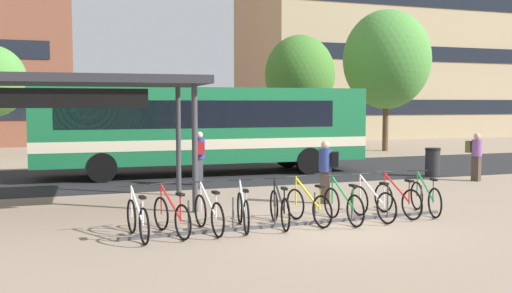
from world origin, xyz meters
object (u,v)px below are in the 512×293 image
parked_bicycle_green_6 (343,205)px  street_tree_0 (300,75)px  parked_bicycle_yellow_5 (308,206)px  parked_bicycle_white_0 (138,219)px  parked_bicycle_red_8 (397,200)px  commuter_black_pack_1 (327,168)px  parked_bicycle_white_2 (209,214)px  transit_shelter (60,84)px  parked_bicycle_white_7 (372,203)px  parked_bicycle_silver_3 (243,211)px  parked_bicycle_green_9 (425,198)px  trash_bin (433,162)px  city_bus (206,127)px  parked_bicycle_red_1 (172,216)px  street_tree_1 (387,60)px  commuter_olive_pack_0 (476,153)px  commuter_red_pack_2 (200,154)px  parked_bicycle_black_4 (280,209)px

parked_bicycle_green_6 → street_tree_0: 16.55m
parked_bicycle_green_6 → parked_bicycle_yellow_5: bearing=76.7°
street_tree_0 → parked_bicycle_white_0: bearing=-122.8°
parked_bicycle_red_8 → commuter_black_pack_1: (-0.87, 1.99, 0.57)m
parked_bicycle_white_2 → commuter_black_pack_1: commuter_black_pack_1 is taller
transit_shelter → commuter_black_pack_1: 7.02m
parked_bicycle_white_7 → parked_bicycle_white_0: bearing=85.4°
parked_bicycle_silver_3 → parked_bicycle_white_7: bearing=-80.6°
street_tree_0 → parked_bicycle_white_7: bearing=-106.9°
parked_bicycle_green_9 → parked_bicycle_red_8: bearing=101.4°
parked_bicycle_white_7 → trash_bin: trash_bin is taller
city_bus → trash_bin: 8.37m
parked_bicycle_red_1 → trash_bin: 12.06m
city_bus → parked_bicycle_white_2: (-2.12, -9.20, -1.39)m
commuter_black_pack_1 → transit_shelter: bearing=19.6°
street_tree_1 → parked_bicycle_white_0: bearing=-133.7°
city_bus → parked_bicycle_white_0: (-3.56, -9.32, -1.39)m
city_bus → parked_bicycle_white_2: size_ratio=7.04×
parked_bicycle_red_8 → commuter_olive_pack_0: commuter_olive_pack_0 is taller
street_tree_0 → commuter_red_pack_2: bearing=-129.4°
parked_bicycle_white_0 → parked_bicycle_green_9: 6.81m
parked_bicycle_silver_3 → parked_bicycle_red_8: 3.84m
trash_bin → parked_bicycle_yellow_5: bearing=-142.0°
parked_bicycle_yellow_5 → parked_bicycle_white_0: bearing=82.1°
trash_bin → commuter_olive_pack_0: bearing=-64.6°
commuter_olive_pack_0 → street_tree_1: 12.73m
commuter_olive_pack_0 → commuter_red_pack_2: commuter_red_pack_2 is taller
parked_bicycle_red_1 → parked_bicycle_silver_3: 1.51m
street_tree_0 → commuter_olive_pack_0: bearing=-79.5°
parked_bicycle_green_6 → street_tree_0: size_ratio=0.28×
parked_bicycle_white_7 → commuter_black_pack_1: size_ratio=1.04×
parked_bicycle_red_8 → transit_shelter: bearing=59.7°
parked_bicycle_black_4 → parked_bicycle_yellow_5: bearing=-79.2°
parked_bicycle_silver_3 → commuter_black_pack_1: commuter_black_pack_1 is taller
city_bus → parked_bicycle_white_0: size_ratio=7.05×
commuter_red_pack_2 → parked_bicycle_green_6: bearing=-154.7°
parked_bicycle_white_7 → transit_shelter: (-6.66, 3.47, 2.72)m
parked_bicycle_red_1 → transit_shelter: (-2.08, 3.52, 2.72)m
parked_bicycle_white_0 → commuter_olive_pack_0: commuter_olive_pack_0 is taller
parked_bicycle_black_4 → commuter_red_pack_2: commuter_red_pack_2 is taller
parked_bicycle_white_7 → commuter_black_pack_1: (-0.11, 2.17, 0.57)m
parked_bicycle_green_6 → commuter_red_pack_2: (-1.77, 6.50, 0.61)m
parked_bicycle_green_6 → parked_bicycle_white_7: (0.78, 0.07, 0.00)m
parked_bicycle_white_0 → trash_bin: 12.70m
parked_bicycle_silver_3 → parked_bicycle_yellow_5: bearing=-78.0°
commuter_olive_pack_0 → trash_bin: (-0.68, 1.42, -0.42)m
city_bus → parked_bicycle_red_8: (2.46, -8.99, -1.39)m
parked_bicycle_green_6 → commuter_black_pack_1: bearing=-19.7°
parked_bicycle_white_2 → commuter_red_pack_2: commuter_red_pack_2 is taller
commuter_black_pack_1 → street_tree_0: 14.15m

